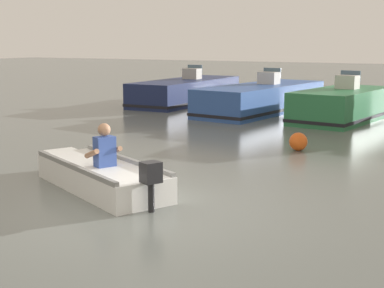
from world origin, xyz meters
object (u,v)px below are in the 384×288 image
(moored_boat_blue, at_px, (262,99))
(moored_boat_green, at_px, (342,106))
(rowboat_with_person, at_px, (100,175))
(moored_boat_navy, at_px, (187,92))
(mooring_buoy, at_px, (298,142))

(moored_boat_blue, bearing_deg, moored_boat_green, -15.38)
(rowboat_with_person, bearing_deg, moored_boat_navy, 112.70)
(moored_boat_navy, xyz_separation_m, mooring_buoy, (7.37, -7.84, -0.25))
(rowboat_with_person, distance_m, moored_boat_navy, 13.97)
(mooring_buoy, bearing_deg, moored_boat_blue, 118.22)
(moored_boat_blue, relative_size, mooring_buoy, 15.28)
(moored_boat_blue, xyz_separation_m, moored_boat_green, (3.12, -0.86, 0.01))
(moored_boat_navy, xyz_separation_m, moored_boat_green, (7.01, -2.21, 0.02))
(moored_boat_green, height_order, mooring_buoy, moored_boat_green)
(rowboat_with_person, bearing_deg, mooring_buoy, 68.61)
(moored_boat_navy, relative_size, moored_boat_green, 1.35)
(moored_boat_navy, relative_size, moored_boat_blue, 0.96)
(moored_boat_navy, distance_m, moored_boat_blue, 4.12)
(rowboat_with_person, height_order, moored_boat_green, moored_boat_green)
(moored_boat_blue, height_order, mooring_buoy, moored_boat_blue)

